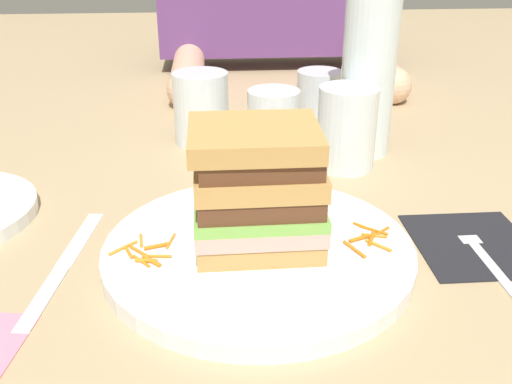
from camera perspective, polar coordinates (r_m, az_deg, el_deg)
name	(u,v)px	position (r m, az deg, el deg)	size (l,w,h in m)	color
ground_plane	(246,259)	(0.56, -0.98, -6.51)	(3.00, 3.00, 0.00)	tan
main_plate	(258,252)	(0.56, 0.23, -5.81)	(0.29, 0.29, 0.02)	white
sandwich	(258,190)	(0.52, 0.19, 0.19)	(0.12, 0.09, 0.12)	tan
carrot_shred_0	(129,253)	(0.55, -12.17, -5.79)	(0.00, 0.00, 0.02)	orange
carrot_shred_1	(141,240)	(0.57, -11.06, -4.62)	(0.00, 0.00, 0.02)	orange
carrot_shred_2	(152,261)	(0.53, -10.05, -6.58)	(0.00, 0.00, 0.02)	orange
carrot_shred_3	(160,256)	(0.54, -9.30, -6.15)	(0.00, 0.00, 0.02)	orange
carrot_shred_4	(146,261)	(0.53, -10.57, -6.53)	(0.00, 0.00, 0.02)	orange
carrot_shred_5	(141,261)	(0.53, -11.04, -6.57)	(0.00, 0.00, 0.02)	orange
carrot_shred_6	(124,246)	(0.56, -12.68, -5.10)	(0.00, 0.00, 0.03)	orange
carrot_shred_7	(171,241)	(0.56, -8.25, -4.72)	(0.00, 0.00, 0.03)	orange
carrot_shred_8	(156,249)	(0.55, -9.63, -5.42)	(0.00, 0.00, 0.02)	orange
carrot_shred_9	(139,252)	(0.55, -11.21, -5.68)	(0.00, 0.00, 0.03)	orange
carrot_shred_10	(373,230)	(0.58, 11.27, -3.62)	(0.00, 0.00, 0.03)	orange
carrot_shred_11	(364,227)	(0.59, 10.39, -3.33)	(0.00, 0.00, 0.02)	orange
carrot_shred_12	(379,233)	(0.58, 11.81, -3.90)	(0.00, 0.00, 0.03)	orange
carrot_shred_13	(359,238)	(0.57, 9.95, -4.37)	(0.00, 0.00, 0.02)	orange
carrot_shred_14	(372,239)	(0.57, 11.17, -4.48)	(0.00, 0.00, 0.03)	orange
carrot_shred_15	(378,245)	(0.56, 11.76, -5.08)	(0.00, 0.00, 0.03)	orange
carrot_shred_16	(354,249)	(0.55, 9.50, -5.48)	(0.00, 0.00, 0.03)	orange
carrot_shred_17	(374,236)	(0.57, 11.36, -4.15)	(0.00, 0.00, 0.02)	orange
napkin_dark	(474,243)	(0.62, 20.30, -4.69)	(0.11, 0.13, 0.00)	black
fork	(484,253)	(0.60, 21.18, -5.49)	(0.02, 0.17, 0.00)	silver
knife	(62,267)	(0.57, -18.26, -6.92)	(0.04, 0.20, 0.00)	silver
juice_glass	(346,133)	(0.75, 8.74, 5.65)	(0.07, 0.07, 0.10)	white
water_bottle	(370,58)	(0.78, 10.93, 12.65)	(0.07, 0.07, 0.29)	silver
empty_tumbler_0	(273,124)	(0.77, 1.70, 6.58)	(0.07, 0.07, 0.09)	silver
empty_tumbler_1	(201,108)	(0.83, -5.32, 8.08)	(0.08, 0.08, 0.10)	silver
empty_tumbler_2	(319,99)	(0.90, 6.11, 8.94)	(0.07, 0.07, 0.08)	silver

